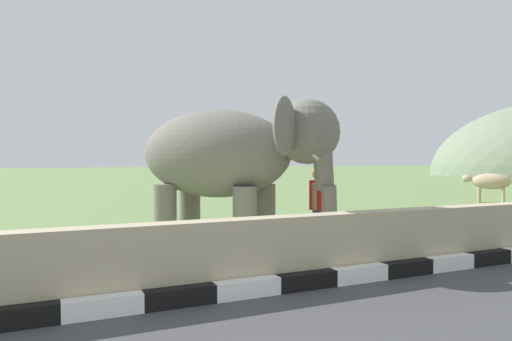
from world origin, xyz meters
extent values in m
cube|color=black|center=(-1.70, 4.16, 0.12)|extent=(0.90, 0.20, 0.24)
cube|color=white|center=(-0.80, 4.16, 0.12)|extent=(0.90, 0.20, 0.24)
cube|color=black|center=(0.10, 4.16, 0.12)|extent=(0.90, 0.20, 0.24)
cube|color=white|center=(1.00, 4.16, 0.12)|extent=(0.90, 0.20, 0.24)
cube|color=black|center=(1.90, 4.16, 0.12)|extent=(0.90, 0.20, 0.24)
cube|color=white|center=(2.80, 4.16, 0.12)|extent=(0.90, 0.20, 0.24)
cube|color=black|center=(3.70, 4.16, 0.12)|extent=(0.90, 0.20, 0.24)
cube|color=white|center=(4.60, 4.16, 0.12)|extent=(0.90, 0.20, 0.24)
cube|color=black|center=(5.50, 4.16, 0.12)|extent=(0.90, 0.20, 0.24)
cube|color=tan|center=(2.00, 4.46, 0.50)|extent=(28.00, 0.36, 1.00)
cylinder|color=slate|center=(2.55, 6.85, 0.66)|extent=(0.44, 0.44, 1.33)
cylinder|color=slate|center=(1.88, 6.25, 0.66)|extent=(0.44, 0.44, 1.33)
cylinder|color=slate|center=(1.42, 8.12, 0.66)|extent=(0.44, 0.44, 1.33)
cylinder|color=slate|center=(0.75, 7.52, 0.66)|extent=(0.44, 0.44, 1.33)
ellipsoid|color=slate|center=(1.65, 7.19, 1.92)|extent=(3.26, 3.38, 1.70)
sphere|color=slate|center=(2.89, 5.79, 2.30)|extent=(1.16, 1.16, 1.16)
ellipsoid|color=#D84C8C|center=(3.09, 5.57, 2.45)|extent=(0.72, 0.69, 0.44)
ellipsoid|color=slate|center=(3.38, 6.42, 2.35)|extent=(0.83, 0.78, 1.00)
ellipsoid|color=slate|center=(2.21, 5.38, 2.35)|extent=(0.83, 0.78, 1.00)
cylinder|color=slate|center=(3.09, 5.57, 1.75)|extent=(0.63, 0.62, 1.00)
cylinder|color=slate|center=(3.16, 5.49, 0.95)|extent=(0.44, 0.43, 0.83)
cone|color=beige|center=(3.26, 5.80, 1.85)|extent=(0.52, 0.48, 0.22)
cone|color=beige|center=(2.84, 5.43, 1.85)|extent=(0.52, 0.48, 0.22)
cylinder|color=navy|center=(3.64, 6.61, 0.41)|extent=(0.15, 0.15, 0.82)
cylinder|color=navy|center=(3.50, 6.46, 0.41)|extent=(0.15, 0.15, 0.82)
cube|color=red|center=(3.57, 6.53, 1.11)|extent=(0.45, 0.46, 0.58)
cylinder|color=#9E7251|center=(3.75, 6.72, 1.08)|extent=(0.14, 0.14, 0.52)
cylinder|color=#9E7251|center=(3.39, 6.35, 1.08)|extent=(0.17, 0.17, 0.53)
sphere|color=#9E7251|center=(3.57, 6.53, 1.54)|extent=(0.23, 0.23, 0.23)
cylinder|color=tan|center=(15.19, 12.38, 0.33)|extent=(0.12, 0.12, 0.65)
cylinder|color=tan|center=(15.48, 12.59, 0.33)|extent=(0.12, 0.12, 0.65)
cylinder|color=tan|center=(15.72, 11.65, 0.33)|extent=(0.12, 0.12, 0.65)
cylinder|color=tan|center=(16.01, 11.86, 0.33)|extent=(0.12, 0.12, 0.65)
ellipsoid|color=tan|center=(15.60, 12.12, 0.90)|extent=(1.36, 1.57, 0.66)
ellipsoid|color=tan|center=(15.06, 12.88, 1.00)|extent=(0.44, 0.48, 0.32)
camera|label=1|loc=(-1.44, -1.40, 1.81)|focal=32.85mm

